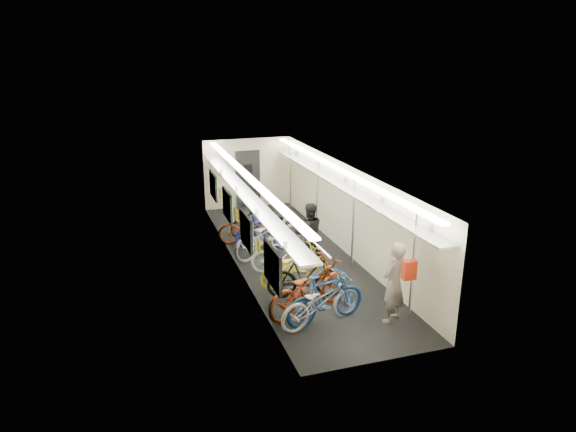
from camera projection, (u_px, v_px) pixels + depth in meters
train_car_shell at (271, 192)px, 13.59m from camera, size 10.00×10.00×10.00m
bicycle_0 at (321, 302)px, 10.10m from camera, size 1.96×1.10×0.98m
bicycle_1 at (326, 298)px, 10.15m from camera, size 1.83×0.81×1.06m
bicycle_2 at (309, 288)px, 10.56m from camera, size 2.23×1.47×1.11m
bicycle_3 at (306, 276)px, 11.20m from camera, size 1.80×0.88×1.04m
bicycle_4 at (295, 266)px, 11.87m from camera, size 1.81×0.87×0.91m
bicycle_5 at (283, 256)px, 12.46m from camera, size 1.60×0.89×0.93m
bicycle_6 at (269, 235)px, 13.53m from camera, size 2.30×1.51×1.14m
bicycle_7 at (265, 232)px, 13.98m from camera, size 1.71×1.02×0.99m
bicycle_8 at (251, 227)px, 14.45m from camera, size 1.92×0.91×0.97m
bicycle_9 at (259, 222)px, 14.83m from camera, size 1.70×0.60×1.00m
passenger_near at (394, 283)px, 10.13m from camera, size 0.73×0.65×1.68m
passenger_mid at (309, 233)px, 13.05m from camera, size 0.78×0.61×1.59m
backpack at (409, 270)px, 9.63m from camera, size 0.26×0.14×0.38m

